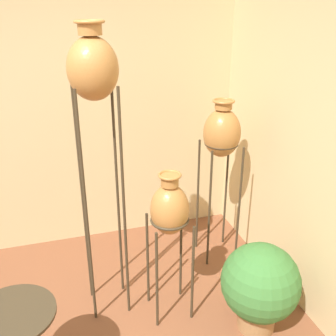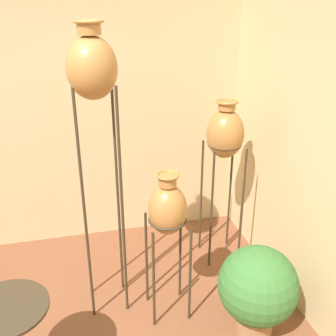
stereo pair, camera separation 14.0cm
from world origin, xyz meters
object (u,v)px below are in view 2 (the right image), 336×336
object	(u,v)px
vase_stand_tall	(92,76)
potted_plant	(258,288)
vase_stand_medium	(225,136)
vase_stand_short	(168,211)
side_table	(10,331)

from	to	relation	value
vase_stand_tall	potted_plant	bearing A→B (deg)	-29.40
vase_stand_medium	vase_stand_short	size ratio (longest dim) A/B	1.28
vase_stand_tall	vase_stand_short	world-z (taller)	vase_stand_tall
vase_stand_medium	side_table	world-z (taller)	vase_stand_medium
side_table	vase_stand_medium	bearing A→B (deg)	31.68
vase_stand_medium	potted_plant	distance (m)	1.24
vase_stand_short	side_table	world-z (taller)	vase_stand_short
potted_plant	vase_stand_short	bearing A→B (deg)	147.46
vase_stand_tall	vase_stand_medium	bearing A→B (deg)	19.60
vase_stand_medium	vase_stand_short	world-z (taller)	vase_stand_medium
side_table	potted_plant	bearing A→B (deg)	3.50
vase_stand_tall	side_table	xyz separation A→B (m)	(-0.61, -0.66, -1.31)
vase_stand_tall	potted_plant	xyz separation A→B (m)	(0.99, -0.56, -1.41)
vase_stand_short	potted_plant	distance (m)	0.83
side_table	vase_stand_short	bearing A→B (deg)	23.45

